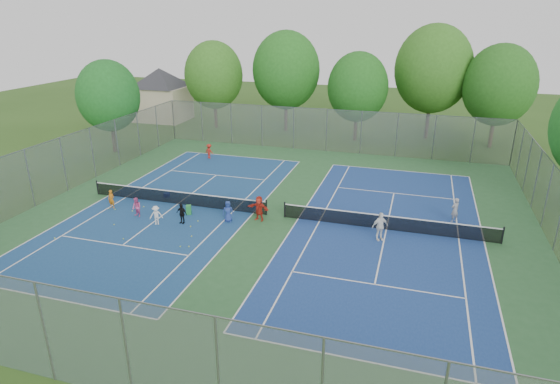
% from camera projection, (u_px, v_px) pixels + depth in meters
% --- Properties ---
extents(ground, '(120.00, 120.00, 0.00)m').
position_uv_depth(ground, '(275.00, 216.00, 30.04)').
color(ground, '#2B4D18').
rests_on(ground, ground).
extents(court_pad, '(32.00, 32.00, 0.01)m').
position_uv_depth(court_pad, '(275.00, 216.00, 30.04)').
color(court_pad, '#2A592F').
rests_on(court_pad, ground).
extents(court_left, '(10.97, 23.77, 0.01)m').
position_uv_depth(court_left, '(178.00, 204.00, 31.94)').
color(court_left, navy).
rests_on(court_left, court_pad).
extents(court_right, '(10.97, 23.77, 0.01)m').
position_uv_depth(court_right, '(386.00, 230.00, 28.14)').
color(court_right, navy).
rests_on(court_right, court_pad).
extents(net_left, '(12.87, 0.10, 0.91)m').
position_uv_depth(net_left, '(177.00, 198.00, 31.78)').
color(net_left, black).
rests_on(net_left, ground).
extents(net_right, '(12.87, 0.10, 0.91)m').
position_uv_depth(net_right, '(387.00, 223.00, 27.98)').
color(net_right, black).
rests_on(net_right, ground).
extents(fence_north, '(32.00, 0.10, 4.00)m').
position_uv_depth(fence_north, '(327.00, 130.00, 43.64)').
color(fence_north, gray).
rests_on(fence_north, ground).
extents(fence_south, '(32.00, 0.10, 4.00)m').
position_uv_depth(fence_south, '(127.00, 351.00, 15.02)').
color(fence_south, gray).
rests_on(fence_south, ground).
extents(fence_west, '(0.10, 32.00, 4.00)m').
position_uv_depth(fence_west, '(64.00, 165.00, 33.67)').
color(fence_west, gray).
rests_on(fence_west, ground).
extents(house, '(11.03, 11.03, 7.30)m').
position_uv_depth(house, '(160.00, 85.00, 55.98)').
color(house, '#B7A88C').
rests_on(house, ground).
extents(tree_nw, '(6.40, 6.40, 9.58)m').
position_uv_depth(tree_nw, '(214.00, 75.00, 51.42)').
color(tree_nw, '#443326').
rests_on(tree_nw, ground).
extents(tree_nl, '(7.20, 7.20, 10.69)m').
position_uv_depth(tree_nl, '(286.00, 70.00, 49.91)').
color(tree_nl, '#443326').
rests_on(tree_nl, ground).
extents(tree_nc, '(6.00, 6.00, 8.85)m').
position_uv_depth(tree_nc, '(358.00, 87.00, 46.36)').
color(tree_nc, '#443326').
rests_on(tree_nc, ground).
extents(tree_nr, '(7.60, 7.60, 11.42)m').
position_uv_depth(tree_nr, '(433.00, 69.00, 46.56)').
color(tree_nr, '#443326').
rests_on(tree_nr, ground).
extents(tree_ne, '(6.60, 6.60, 9.77)m').
position_uv_depth(tree_ne, '(499.00, 85.00, 43.52)').
color(tree_ne, '#443326').
rests_on(tree_ne, ground).
extents(tree_side_w, '(5.60, 5.60, 8.47)m').
position_uv_depth(tree_side_w, '(108.00, 96.00, 42.28)').
color(tree_side_w, '#443326').
rests_on(tree_side_w, ground).
extents(ball_crate, '(0.40, 0.40, 0.30)m').
position_uv_depth(ball_crate, '(167.00, 195.00, 33.14)').
color(ball_crate, blue).
rests_on(ball_crate, ground).
extents(ball_hopper, '(0.42, 0.42, 0.63)m').
position_uv_depth(ball_hopper, '(189.00, 210.00, 30.20)').
color(ball_hopper, green).
rests_on(ball_hopper, ground).
extents(student_a, '(0.47, 0.32, 1.27)m').
position_uv_depth(student_a, '(111.00, 199.00, 31.10)').
color(student_a, '#C36812').
rests_on(student_a, ground).
extents(student_b, '(0.75, 0.67, 1.28)m').
position_uv_depth(student_b, '(137.00, 207.00, 29.75)').
color(student_b, '#D1518E').
rests_on(student_b, ground).
extents(student_c, '(0.91, 0.74, 1.23)m').
position_uv_depth(student_c, '(156.00, 215.00, 28.65)').
color(student_c, silver).
rests_on(student_c, ground).
extents(student_d, '(0.80, 0.45, 1.30)m').
position_uv_depth(student_d, '(182.00, 214.00, 28.81)').
color(student_d, black).
rests_on(student_d, ground).
extents(student_e, '(0.78, 0.64, 1.36)m').
position_uv_depth(student_e, '(228.00, 211.00, 29.03)').
color(student_e, navy).
rests_on(student_e, ground).
extents(student_f, '(1.56, 0.78, 1.61)m').
position_uv_depth(student_f, '(259.00, 208.00, 29.18)').
color(student_f, red).
rests_on(student_f, ground).
extents(child_far_baseline, '(0.96, 0.71, 1.33)m').
position_uv_depth(child_far_baseline, '(209.00, 151.00, 41.86)').
color(child_far_baseline, '#A42117').
rests_on(child_far_baseline, ground).
extents(instructor, '(0.68, 0.67, 1.58)m').
position_uv_depth(instructor, '(455.00, 210.00, 28.98)').
color(instructor, '#949496').
rests_on(instructor, ground).
extents(teen_court_b, '(1.06, 0.91, 1.70)m').
position_uv_depth(teen_court_b, '(380.00, 226.00, 26.58)').
color(teen_court_b, white).
rests_on(teen_court_b, ground).
extents(tennis_ball_0, '(0.07, 0.07, 0.07)m').
position_uv_depth(tennis_ball_0, '(123.00, 239.00, 26.89)').
color(tennis_ball_0, '#B0CB2F').
rests_on(tennis_ball_0, ground).
extents(tennis_ball_1, '(0.07, 0.07, 0.07)m').
position_uv_depth(tennis_ball_1, '(114.00, 225.00, 28.72)').
color(tennis_ball_1, gold).
rests_on(tennis_ball_1, ground).
extents(tennis_ball_2, '(0.07, 0.07, 0.07)m').
position_uv_depth(tennis_ball_2, '(198.00, 221.00, 29.23)').
color(tennis_ball_2, '#CBF438').
rests_on(tennis_ball_2, ground).
extents(tennis_ball_3, '(0.07, 0.07, 0.07)m').
position_uv_depth(tennis_ball_3, '(55.00, 238.00, 26.99)').
color(tennis_ball_3, '#CEDD33').
rests_on(tennis_ball_3, ground).
extents(tennis_ball_4, '(0.07, 0.07, 0.07)m').
position_uv_depth(tennis_ball_4, '(109.00, 209.00, 31.10)').
color(tennis_ball_4, gold).
rests_on(tennis_ball_4, ground).
extents(tennis_ball_5, '(0.07, 0.07, 0.07)m').
position_uv_depth(tennis_ball_5, '(189.00, 247.00, 26.00)').
color(tennis_ball_5, '#D7E635').
rests_on(tennis_ball_5, ground).
extents(tennis_ball_6, '(0.07, 0.07, 0.07)m').
position_uv_depth(tennis_ball_6, '(192.00, 237.00, 27.20)').
color(tennis_ball_6, yellow).
rests_on(tennis_ball_6, ground).
extents(tennis_ball_7, '(0.07, 0.07, 0.07)m').
position_uv_depth(tennis_ball_7, '(115.00, 210.00, 30.96)').
color(tennis_ball_7, '#CEF238').
rests_on(tennis_ball_7, ground).
extents(tennis_ball_8, '(0.07, 0.07, 0.07)m').
position_uv_depth(tennis_ball_8, '(180.00, 247.00, 26.00)').
color(tennis_ball_8, '#B6D932').
rests_on(tennis_ball_8, ground).
extents(tennis_ball_9, '(0.07, 0.07, 0.07)m').
position_uv_depth(tennis_ball_9, '(190.00, 227.00, 28.46)').
color(tennis_ball_9, yellow).
rests_on(tennis_ball_9, ground).
extents(tennis_ball_10, '(0.07, 0.07, 0.07)m').
position_uv_depth(tennis_ball_10, '(132.00, 211.00, 30.72)').
color(tennis_ball_10, '#D8EA36').
rests_on(tennis_ball_10, ground).
extents(tennis_ball_11, '(0.07, 0.07, 0.07)m').
position_uv_depth(tennis_ball_11, '(144.00, 207.00, 31.39)').
color(tennis_ball_11, '#E9F338').
rests_on(tennis_ball_11, ground).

